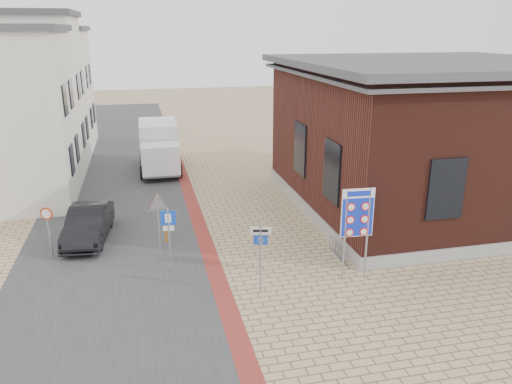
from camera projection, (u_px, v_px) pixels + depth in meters
name	position (u px, v px, depth m)	size (l,w,h in m)	color
ground	(287.00, 294.00, 15.97)	(120.00, 120.00, 0.00)	tan
road_strip	(121.00, 177.00, 28.66)	(7.00, 60.00, 0.02)	#38383A
curb_strip	(191.00, 200.00, 24.79)	(0.60, 40.00, 0.02)	maroon
brick_building	(430.00, 132.00, 23.32)	(13.00, 13.00, 6.80)	gray
townhouse_mid	(17.00, 93.00, 28.82)	(7.40, 6.40, 9.10)	silver
townhouse_far	(37.00, 89.00, 34.50)	(7.40, 6.40, 8.30)	silver
bike_rack	(339.00, 251.00, 18.50)	(0.08, 1.80, 0.60)	slate
sedan	(88.00, 224.00, 19.95)	(1.43, 4.11, 1.35)	black
box_truck	(159.00, 147.00, 29.58)	(2.38, 5.43, 2.82)	slate
border_sign	(357.00, 214.00, 16.25)	(1.10, 0.12, 3.23)	gray
essen_sign	(261.00, 247.00, 15.58)	(0.64, 0.19, 2.42)	gray
parking_sign	(169.00, 230.00, 16.99)	(0.51, 0.10, 2.33)	gray
yield_sign	(158.00, 209.00, 18.02)	(0.85, 0.31, 2.47)	gray
speed_sign	(48.00, 225.00, 18.05)	(0.46, 0.19, 2.02)	gray
bollard	(166.00, 232.00, 19.69)	(0.08, 0.08, 0.94)	orange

